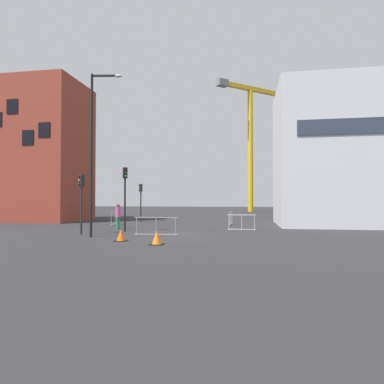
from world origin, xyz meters
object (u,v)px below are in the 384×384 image
construction_crane (253,126)px  traffic_light_crosswalk (125,189)px  traffic_light_corner (81,194)px  pedestrian_walking (118,214)px  traffic_cone_on_verge (121,236)px  traffic_light_island (141,196)px  streetlamp_tall (95,143)px  traffic_cone_striped (157,238)px

construction_crane → traffic_light_crosswalk: construction_crane is taller
traffic_light_corner → traffic_light_crosswalk: traffic_light_crosswalk is taller
pedestrian_walking → traffic_cone_on_verge: pedestrian_walking is taller
construction_crane → pedestrian_walking: (-9.71, -36.97, -13.88)m
traffic_cone_on_verge → traffic_light_island: bearing=104.6°
traffic_light_corner → traffic_light_crosswalk: bearing=48.5°
traffic_light_crosswalk → traffic_cone_on_verge: (1.62, -4.74, -2.49)m
construction_crane → traffic_light_island: 33.54m
streetlamp_tall → traffic_cone_on_verge: streetlamp_tall is taller
traffic_light_corner → pedestrian_walking: 3.95m
construction_crane → streetlamp_tall: 43.85m
streetlamp_tall → traffic_cone_striped: 6.87m
traffic_light_corner → traffic_cone_on_verge: traffic_light_corner is taller
traffic_cone_on_verge → traffic_light_crosswalk: bearing=108.9°
traffic_light_crosswalk → streetlamp_tall: bearing=-98.5°
construction_crane → traffic_cone_on_verge: bearing=-99.2°
traffic_light_island → traffic_light_crosswalk: (2.00, -9.20, 0.38)m
traffic_light_crosswalk → construction_crane: bearing=77.3°
construction_crane → traffic_light_corner: (-10.53, -40.58, -12.51)m
traffic_light_corner → pedestrian_walking: (0.82, 3.61, -1.37)m
traffic_cone_on_verge → traffic_cone_striped: size_ratio=0.94×
pedestrian_walking → traffic_cone_striped: bearing=-56.3°
traffic_light_corner → traffic_light_crosswalk: size_ratio=0.85×
streetlamp_tall → traffic_cone_on_verge: (2.12, -1.43, -4.89)m
streetlamp_tall → traffic_cone_on_verge: bearing=-34.0°
construction_crane → streetlamp_tall: size_ratio=2.45×
traffic_light_island → traffic_light_crosswalk: bearing=-77.8°
pedestrian_walking → streetlamp_tall: bearing=-83.2°
construction_crane → traffic_cone_striped: construction_crane is taller
traffic_light_island → traffic_light_crosswalk: size_ratio=0.85×
traffic_light_island → traffic_light_corner: 11.34m
construction_crane → traffic_cone_on_verge: size_ratio=37.77×
traffic_light_corner → traffic_cone_on_verge: bearing=-36.6°
traffic_light_island → traffic_cone_on_verge: traffic_light_island is taller
pedestrian_walking → traffic_light_corner: bearing=-102.8°
traffic_light_island → traffic_cone_striped: size_ratio=5.67×
traffic_light_corner → traffic_cone_striped: (5.60, -3.56, -2.11)m
pedestrian_walking → traffic_cone_striped: size_ratio=2.84×
streetlamp_tall → traffic_cone_striped: size_ratio=14.54×
traffic_light_island → pedestrian_walking: size_ratio=1.99×
pedestrian_walking → traffic_cone_on_verge: (2.69, -6.22, -0.76)m
streetlamp_tall → traffic_cone_on_verge: 5.52m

